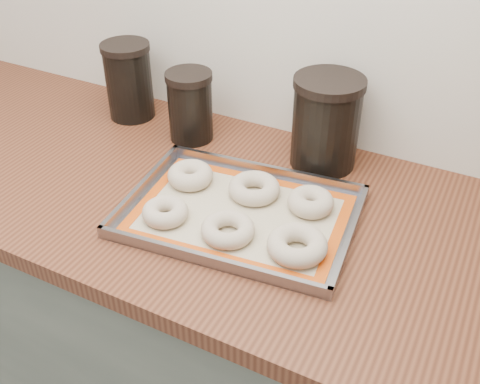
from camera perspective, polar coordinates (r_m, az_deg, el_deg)
The scene contains 13 objects.
cabinet at distance 1.56m, azimuth -5.37°, elevation -13.34°, with size 3.00×0.65×0.86m, color slate.
countertop at distance 1.26m, azimuth -6.49°, elevation 0.24°, with size 3.06×0.68×0.04m, color brown.
baking_tray at distance 1.14m, azimuth -0.00°, elevation -2.17°, with size 0.49×0.38×0.03m.
baking_mat at distance 1.14m, azimuth 0.00°, elevation -2.25°, with size 0.45×0.33×0.00m.
bagel_front_left at distance 1.13m, azimuth -7.59°, elevation -2.02°, with size 0.09×0.09×0.03m, color beige.
bagel_front_mid at distance 1.08m, azimuth -1.24°, elevation -3.83°, with size 0.10×0.10×0.03m, color beige.
bagel_front_right at distance 1.04m, azimuth 5.83°, elevation -5.39°, with size 0.11×0.11×0.04m, color beige.
bagel_back_left at distance 1.23m, azimuth -5.08°, elevation 1.71°, with size 0.10×0.10×0.04m, color beige.
bagel_back_mid at distance 1.18m, azimuth 1.45°, elevation 0.38°, with size 0.11×0.11×0.04m, color beige.
bagel_back_right at distance 1.15m, azimuth 7.19°, elevation -1.01°, with size 0.09×0.09×0.04m, color beige.
canister_left at distance 1.50m, azimuth -11.22°, elevation 11.04°, with size 0.12×0.12×0.20m.
canister_mid at distance 1.37m, azimuth -5.08°, elevation 8.70°, with size 0.11×0.11×0.17m.
canister_right at distance 1.27m, azimuth 8.72°, elevation 7.02°, with size 0.16×0.16×0.21m.
Camera 1 is at (0.60, 0.83, 1.60)m, focal length 42.00 mm.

